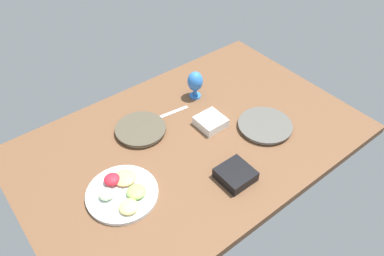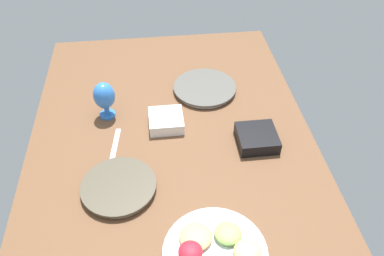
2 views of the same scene
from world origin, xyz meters
TOP-DOWN VIEW (x-y plane):
  - ground_plane at (0.00, 0.00)cm, footprint 160.00×104.00cm
  - dinner_plate_left at (-33.01, 15.99)cm, footprint 26.27×26.27cm
  - dinner_plate_right at (15.92, -18.82)cm, footprint 24.28×24.28cm
  - fruit_platter at (41.88, 8.10)cm, footprint 29.46×29.46cm
  - hurricane_glass_blue at (-21.55, -23.99)cm, footprint 8.19×8.19cm
  - square_bowl_white at (-13.31, -1.58)cm, footprint 12.76×12.76cm
  - square_bowl_black at (-0.22, 30.27)cm, footprint 14.01×14.01cm
  - fork_by_right_plate at (-4.04, -20.78)cm, footprint 18.08×4.01cm

SIDE VIEW (x-z plane):
  - ground_plane at x=0.00cm, z-range -4.00..0.00cm
  - fork_by_right_plate at x=-4.04cm, z-range 0.00..0.60cm
  - dinner_plate_left at x=-33.01cm, z-range 0.05..2.33cm
  - dinner_plate_right at x=15.92cm, z-range 0.05..2.61cm
  - fruit_platter at x=41.88cm, z-range -1.00..4.47cm
  - square_bowl_white at x=-13.31cm, z-range 0.26..4.76cm
  - square_bowl_black at x=-0.22cm, z-range 0.27..5.06cm
  - hurricane_glass_blue at x=-21.55cm, z-range 1.68..17.01cm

